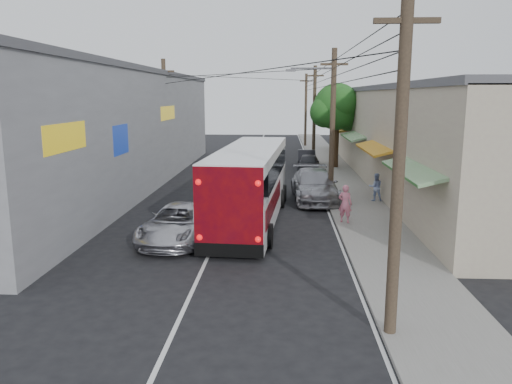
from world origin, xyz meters
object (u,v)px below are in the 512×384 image
pedestrian_near (345,204)px  pedestrian_far (376,187)px  jeepney (180,223)px  parked_car_far (307,158)px  coach_bus (251,183)px  parked_suv (315,185)px  parked_car_mid (309,163)px

pedestrian_near → pedestrian_far: pedestrian_near is taller
jeepney → pedestrian_near: (6.80, 2.79, 0.25)m
parked_car_far → pedestrian_near: 18.58m
pedestrian_near → coach_bus: bearing=15.0°
parked_suv → parked_car_far: bearing=86.4°
parked_suv → parked_car_mid: parked_suv is taller
jeepney → parked_car_mid: 19.34m
parked_suv → parked_car_far: size_ratio=1.45×
coach_bus → pedestrian_far: size_ratio=7.99×
coach_bus → pedestrian_near: 4.30m
jeepney → parked_suv: parked_suv is taller
coach_bus → parked_suv: size_ratio=2.05×
jeepney → parked_car_far: jeepney is taller
parked_suv → parked_car_mid: size_ratio=1.47×
coach_bus → jeepney: (-2.61, -3.37, -1.03)m
jeepney → pedestrian_far: bearing=46.2°
pedestrian_near → jeepney: bearing=45.1°
parked_car_mid → pedestrian_far: 11.24m
parked_car_mid → parked_car_far: 2.97m
pedestrian_far → jeepney: bearing=38.6°
coach_bus → parked_suv: 5.70m
jeepney → pedestrian_near: bearing=28.5°
parked_suv → pedestrian_near: size_ratio=3.41×
jeepney → parked_car_mid: (6.00, 18.39, -0.05)m
coach_bus → parked_suv: bearing=59.5°
parked_car_far → pedestrian_near: bearing=-86.2°
parked_suv → parked_car_mid: 10.37m
jeepney → parked_car_far: (6.00, 21.35, -0.06)m
pedestrian_near → parked_car_far: bearing=-64.7°
jeepney → parked_suv: size_ratio=0.89×
parked_car_mid → parked_car_far: size_ratio=0.98×
jeepney → pedestrian_far: size_ratio=3.47×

